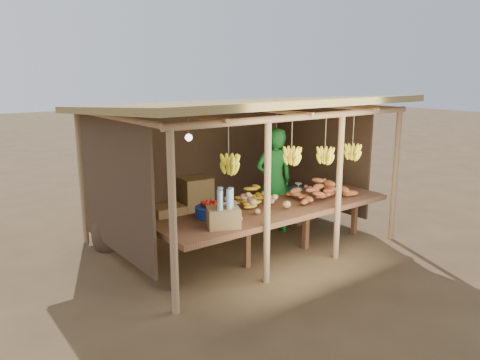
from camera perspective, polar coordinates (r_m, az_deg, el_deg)
ground at (r=8.00m, az=0.00°, el=-7.35°), size 60.00×60.00×0.00m
stall_structure at (r=7.49m, az=0.11°, el=6.37°), size 4.70×3.50×2.43m
counter at (r=7.07m, az=4.69°, el=-3.83°), size 3.90×1.05×0.80m
potato_heap at (r=6.79m, az=1.63°, el=-2.35°), size 1.22×1.01×0.37m
sweet_potato_heap at (r=7.60m, az=9.12°, el=-0.86°), size 1.19×0.81×0.36m
onion_heap at (r=7.68m, az=9.89°, el=-0.77°), size 0.87×0.65×0.36m
banana_pile at (r=7.18m, az=2.34°, el=-1.58°), size 0.70×0.53×0.35m
tomato_basin at (r=6.56m, az=-3.62°, el=-3.74°), size 0.43×0.43×0.23m
bottle_box at (r=6.11m, az=-2.05°, el=-3.95°), size 0.51×0.47×0.52m
vendor at (r=8.19m, az=4.17°, el=-0.11°), size 0.78×0.64×1.86m
tarp_crate at (r=8.99m, az=6.85°, el=-3.00°), size 0.75×0.68×0.77m
carton_stack at (r=8.66m, az=-6.42°, el=-3.17°), size 1.19×0.50×0.86m
burlap_sacks at (r=7.88m, az=-14.44°, el=-5.88°), size 0.93×0.49×0.66m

